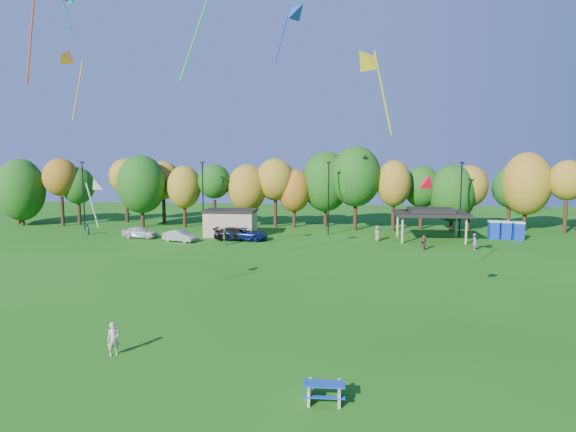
# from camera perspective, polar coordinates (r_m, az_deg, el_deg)

# --- Properties ---
(ground) EXTENTS (160.00, 160.00, 0.00)m
(ground) POSITION_cam_1_polar(r_m,az_deg,el_deg) (26.01, -2.48, -15.60)
(ground) COLOR #19600F
(ground) RESTS_ON ground
(tree_line) EXTENTS (93.57, 10.55, 11.15)m
(tree_line) POSITION_cam_1_polar(r_m,az_deg,el_deg) (69.57, 2.15, 3.48)
(tree_line) COLOR black
(tree_line) RESTS_ON ground
(lamp_posts) EXTENTS (64.50, 0.25, 9.09)m
(lamp_posts) POSITION_cam_1_polar(r_m,az_deg,el_deg) (64.00, 4.52, 2.26)
(lamp_posts) COLOR black
(lamp_posts) RESTS_ON ground
(utility_building) EXTENTS (6.30, 4.30, 3.25)m
(utility_building) POSITION_cam_1_polar(r_m,az_deg,el_deg) (63.79, -6.39, -0.72)
(utility_building) COLOR tan
(utility_building) RESTS_ON ground
(pavilion) EXTENTS (8.20, 6.20, 3.77)m
(pavilion) POSITION_cam_1_polar(r_m,az_deg,el_deg) (62.04, 15.58, 0.34)
(pavilion) COLOR tan
(pavilion) RESTS_ON ground
(porta_potties) EXTENTS (3.75, 1.86, 2.18)m
(porta_potties) POSITION_cam_1_polar(r_m,az_deg,el_deg) (65.78, 23.03, -1.47)
(porta_potties) COLOR #0E34B8
(porta_potties) RESTS_ON ground
(picnic_table) EXTENTS (1.68, 1.40, 0.72)m
(picnic_table) POSITION_cam_1_polar(r_m,az_deg,el_deg) (21.98, 4.05, -18.77)
(picnic_table) COLOR tan
(picnic_table) RESTS_ON ground
(kite_flyer) EXTENTS (0.72, 0.68, 1.66)m
(kite_flyer) POSITION_cam_1_polar(r_m,az_deg,el_deg) (27.55, -18.83, -12.82)
(kite_flyer) COLOR beige
(kite_flyer) RESTS_ON ground
(car_a) EXTENTS (4.41, 2.21, 1.44)m
(car_a) POSITION_cam_1_polar(r_m,az_deg,el_deg) (64.15, -16.12, -1.73)
(car_a) COLOR silver
(car_a) RESTS_ON ground
(car_b) EXTENTS (4.26, 2.60, 1.32)m
(car_b) POSITION_cam_1_polar(r_m,az_deg,el_deg) (60.40, -11.96, -2.18)
(car_b) COLOR #97969B
(car_b) RESTS_ON ground
(car_c) EXTENTS (5.50, 2.99, 1.46)m
(car_c) POSITION_cam_1_polar(r_m,az_deg,el_deg) (60.21, -4.71, -2.02)
(car_c) COLOR navy
(car_c) RESTS_ON ground
(car_d) EXTENTS (5.21, 2.27, 1.49)m
(car_d) POSITION_cam_1_polar(r_m,az_deg,el_deg) (60.35, -5.81, -1.99)
(car_d) COLOR black
(car_d) RESTS_ON ground
(far_person_0) EXTENTS (1.14, 1.48, 1.56)m
(far_person_0) POSITION_cam_1_polar(r_m,az_deg,el_deg) (55.79, 14.85, -2.87)
(far_person_0) COLOR #893948
(far_person_0) RESTS_ON ground
(far_person_1) EXTENTS (0.71, 0.84, 1.54)m
(far_person_1) POSITION_cam_1_polar(r_m,az_deg,el_deg) (68.82, -21.43, -1.33)
(far_person_1) COLOR #416290
(far_person_1) RESTS_ON ground
(far_person_2) EXTENTS (0.48, 1.10, 1.85)m
(far_person_2) POSITION_cam_1_polar(r_m,az_deg,el_deg) (57.21, -7.05, -2.31)
(far_person_2) COLOR #567648
(far_person_2) RESTS_ON ground
(far_person_3) EXTENTS (0.54, 0.71, 1.75)m
(far_person_3) POSITION_cam_1_polar(r_m,az_deg,el_deg) (57.27, 20.03, -2.71)
(far_person_3) COLOR #AF53B1
(far_person_3) RESTS_ON ground
(far_person_4) EXTENTS (0.96, 1.06, 1.82)m
(far_person_4) POSITION_cam_1_polar(r_m,az_deg,el_deg) (60.38, 9.89, -1.90)
(far_person_4) COLOR #717C55
(far_person_4) RESTS_ON ground
(kite_2) EXTENTS (1.26, 1.46, 1.22)m
(kite_2) POSITION_cam_1_polar(r_m,az_deg,el_deg) (29.95, 15.25, 3.81)
(kite_2) COLOR #FF0E2A
(kite_5) EXTENTS (2.91, 3.00, 5.62)m
(kite_5) POSITION_cam_1_polar(r_m,az_deg,el_deg) (32.61, 8.60, 16.90)
(kite_5) COLOR yellow
(kite_8) EXTENTS (2.79, 2.20, 4.63)m
(kite_8) POSITION_cam_1_polar(r_m,az_deg,el_deg) (39.44, 1.04, 21.88)
(kite_8) COLOR #1C3D9E
(kite_11) EXTENTS (1.32, 3.25, 5.41)m
(kite_11) POSITION_cam_1_polar(r_m,az_deg,el_deg) (41.89, -23.28, 15.96)
(kite_11) COLOR orange
(kite_12) EXTENTS (1.06, 2.11, 3.37)m
(kite_12) POSITION_cam_1_polar(r_m,az_deg,el_deg) (33.93, -20.53, 3.36)
(kite_12) COLOR silver
(kite_14) EXTENTS (1.15, 2.57, 4.29)m
(kite_14) POSITION_cam_1_polar(r_m,az_deg,el_deg) (58.05, -23.15, 21.21)
(kite_14) COLOR #0B98AD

